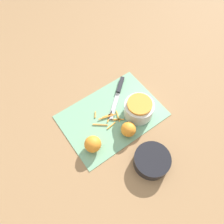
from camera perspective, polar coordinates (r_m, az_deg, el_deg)
name	(u,v)px	position (r m, az deg, el deg)	size (l,w,h in m)	color
ground_plane	(112,116)	(1.06, 0.00, -0.97)	(4.00, 4.00, 0.00)	#9E754C
cutting_board	(112,115)	(1.06, 0.00, -0.89)	(0.48, 0.33, 0.01)	#75AD84
bowl_speckled	(139,108)	(1.03, 7.01, 0.92)	(0.14, 0.14, 0.09)	silver
bowl_dark	(152,161)	(0.96, 10.28, -12.41)	(0.15, 0.15, 0.06)	black
knife	(119,90)	(1.13, 1.83, 5.81)	(0.21, 0.18, 0.02)	#232328
orange_left	(128,129)	(0.99, 4.31, -4.55)	(0.07, 0.07, 0.07)	orange
orange_right	(93,144)	(0.96, -5.04, -8.35)	(0.07, 0.07, 0.07)	orange
peel_pile	(110,119)	(1.04, -0.65, -1.76)	(0.14, 0.12, 0.01)	#F69B36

